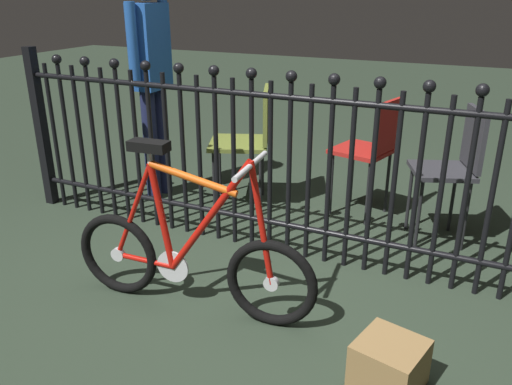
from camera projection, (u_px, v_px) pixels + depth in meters
ground_plane at (275, 302)px, 2.81m from camera, size 20.00×20.00×0.00m
iron_fence at (303, 164)px, 3.08m from camera, size 4.38×0.07×1.20m
bicycle at (190, 257)px, 2.67m from camera, size 1.35×0.40×0.90m
chair_olive at (250, 134)px, 3.90m from camera, size 0.56×0.56×0.91m
chair_red at (372, 145)px, 3.69m from camera, size 0.46×0.46×0.88m
chair_charcoal at (455, 162)px, 3.31m from camera, size 0.48×0.47×0.90m
person_visitor at (151, 65)px, 3.89m from camera, size 0.24×0.48×1.73m
display_crate at (389, 364)px, 2.20m from camera, size 0.32×0.32×0.21m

